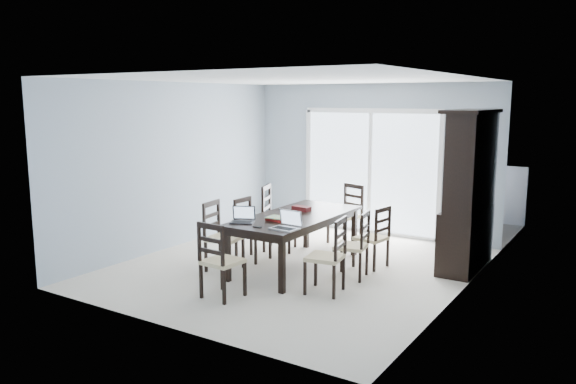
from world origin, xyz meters
name	(u,v)px	position (x,y,z in m)	size (l,w,h in m)	color
floor	(296,267)	(0.00, 0.00, 0.00)	(5.00, 5.00, 0.00)	beige
ceiling	(296,79)	(0.00, 0.00, 2.60)	(5.00, 5.00, 0.00)	white
back_wall	(371,159)	(0.00, 2.50, 1.30)	(4.50, 0.02, 2.60)	#95A4B2
wall_left	(175,165)	(-2.25, 0.00, 1.30)	(0.02, 5.00, 2.60)	#95A4B2
wall_right	(461,190)	(2.25, 0.00, 1.30)	(0.02, 5.00, 2.60)	#95A4B2
balcony	(391,224)	(0.00, 3.50, -0.05)	(4.50, 2.00, 0.10)	gray
railing	(410,187)	(0.00, 4.50, 0.55)	(4.50, 0.06, 1.10)	#99999E
dining_table	(296,220)	(0.00, 0.00, 0.67)	(1.00, 2.20, 0.75)	black
china_hutch	(469,192)	(2.02, 1.25, 1.07)	(0.50, 1.38, 2.20)	black
sliding_door	(370,172)	(0.00, 2.48, 1.09)	(2.52, 0.05, 2.18)	silver
chair_left_near	(218,228)	(-0.86, -0.65, 0.58)	(0.48, 0.47, 1.10)	black
chair_left_mid	(248,222)	(-0.81, -0.01, 0.55)	(0.41, 0.40, 1.05)	black
chair_left_far	(274,210)	(-0.79, 0.62, 0.62)	(0.57, 0.56, 1.18)	black
chair_right_near	(332,248)	(0.93, -0.68, 0.57)	(0.48, 0.47, 1.08)	black
chair_right_mid	(358,238)	(0.94, 0.02, 0.55)	(0.46, 0.45, 1.04)	black
chair_right_far	(377,231)	(0.96, 0.58, 0.53)	(0.44, 0.43, 1.01)	black
chair_end_near	(217,252)	(-0.11, -1.58, 0.57)	(0.43, 0.44, 1.08)	black
chair_end_far	(349,207)	(0.01, 1.65, 0.59)	(0.53, 0.53, 1.11)	black
laptop_dark	(242,219)	(-0.33, -0.80, 0.80)	(0.36, 0.32, 0.21)	black
laptop_silver	(284,225)	(0.34, -0.82, 0.81)	(0.35, 0.25, 0.23)	silver
book_stack	(278,219)	(-0.02, -0.43, 0.77)	(0.30, 0.23, 0.05)	maroon
cell_phone	(257,227)	(-0.01, -0.91, 0.76)	(0.11, 0.05, 0.01)	black
game_box	(301,208)	(-0.09, 0.30, 0.78)	(0.26, 0.13, 0.07)	#460E12
hot_tub	(376,198)	(-0.33, 3.53, 0.43)	(1.91, 1.76, 0.86)	brown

